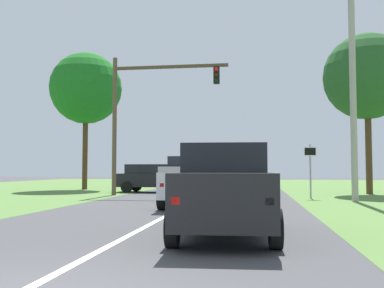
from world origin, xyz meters
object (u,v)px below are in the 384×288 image
object	(u,v)px
red_suv_near	(225,188)
extra_tree_1	(86,89)
keep_moving_sign	(310,164)
pickup_truck_lead	(196,181)
utility_pole_right	(353,87)
oak_tree_right	(367,77)
crossing_suv_far	(154,177)
traffic_light	(143,105)

from	to	relation	value
red_suv_near	extra_tree_1	world-z (taller)	extra_tree_1
keep_moving_sign	extra_tree_1	distance (m)	17.15
pickup_truck_lead	utility_pole_right	size ratio (longest dim) A/B	0.50
pickup_truck_lead	oak_tree_right	xyz separation A→B (m)	(8.63, 9.67, 5.75)
crossing_suv_far	traffic_light	bearing A→B (deg)	-87.84
oak_tree_right	crossing_suv_far	distance (m)	13.87
keep_moving_sign	traffic_light	bearing A→B (deg)	171.31
extra_tree_1	oak_tree_right	bearing A→B (deg)	-9.83
pickup_truck_lead	crossing_suv_far	bearing A→B (deg)	111.81
red_suv_near	crossing_suv_far	xyz separation A→B (m)	(-5.53, 17.02, -0.11)
traffic_light	extra_tree_1	bearing A→B (deg)	133.07
extra_tree_1	utility_pole_right	bearing A→B (deg)	-30.15
red_suv_near	crossing_suv_far	distance (m)	17.90
keep_moving_sign	crossing_suv_far	distance (m)	9.95
traffic_light	crossing_suv_far	world-z (taller)	traffic_light
pickup_truck_lead	crossing_suv_far	distance (m)	10.66
oak_tree_right	extra_tree_1	world-z (taller)	extra_tree_1
red_suv_near	oak_tree_right	world-z (taller)	oak_tree_right
utility_pole_right	traffic_light	bearing A→B (deg)	162.81
pickup_truck_lead	extra_tree_1	xyz separation A→B (m)	(-9.59, 12.82, 6.12)
keep_moving_sign	crossing_suv_far	size ratio (longest dim) A/B	0.54
pickup_truck_lead	utility_pole_right	bearing A→B (deg)	28.07
crossing_suv_far	keep_moving_sign	bearing A→B (deg)	-27.29
oak_tree_right	utility_pole_right	size ratio (longest dim) A/B	0.91
pickup_truck_lead	traffic_light	xyz separation A→B (m)	(-3.84, 6.67, 3.95)
pickup_truck_lead	extra_tree_1	bearing A→B (deg)	126.78
pickup_truck_lead	oak_tree_right	world-z (taller)	oak_tree_right
keep_moving_sign	pickup_truck_lead	bearing A→B (deg)	-132.26
keep_moving_sign	red_suv_near	bearing A→B (deg)	-104.76
pickup_truck_lead	traffic_light	size ratio (longest dim) A/B	0.67
red_suv_near	keep_moving_sign	bearing A→B (deg)	75.24
crossing_suv_far	extra_tree_1	xyz separation A→B (m)	(-5.63, 2.93, 6.19)
keep_moving_sign	oak_tree_right	bearing A→B (deg)	48.90
red_suv_near	utility_pole_right	xyz separation A→B (m)	(4.94, 10.60, 4.04)
oak_tree_right	crossing_suv_far	bearing A→B (deg)	178.97
crossing_suv_far	extra_tree_1	world-z (taller)	extra_tree_1
traffic_light	extra_tree_1	world-z (taller)	extra_tree_1
crossing_suv_far	extra_tree_1	distance (m)	8.87
oak_tree_right	extra_tree_1	bearing A→B (deg)	170.17
red_suv_near	oak_tree_right	bearing A→B (deg)	67.21
oak_tree_right	extra_tree_1	distance (m)	18.49
pickup_truck_lead	keep_moving_sign	size ratio (longest dim) A/B	1.95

